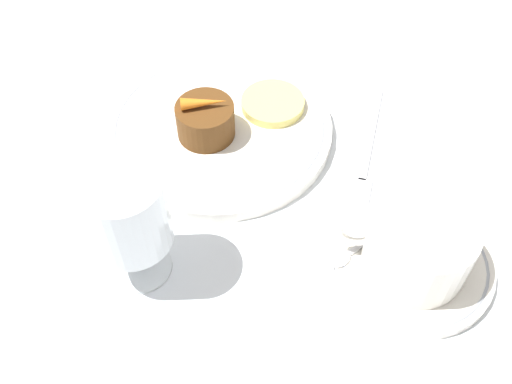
{
  "coord_description": "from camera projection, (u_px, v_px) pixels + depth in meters",
  "views": [
    {
      "loc": [
        -0.12,
        0.38,
        0.48
      ],
      "look_at": [
        -0.04,
        0.05,
        0.04
      ],
      "focal_mm": 42.0,
      "sensor_mm": 36.0,
      "label": 1
    }
  ],
  "objects": [
    {
      "name": "carrot_garnish",
      "position": [
        204.0,
        103.0,
        0.61
      ],
      "size": [
        0.05,
        0.03,
        0.01
      ],
      "color": "orange",
      "rests_on": "dessert_cake"
    },
    {
      "name": "fork",
      "position": [
        365.0,
        162.0,
        0.63
      ],
      "size": [
        0.02,
        0.2,
        0.01
      ],
      "color": "silver",
      "rests_on": "ground_plane"
    },
    {
      "name": "pineapple_slice",
      "position": [
        273.0,
        103.0,
        0.67
      ],
      "size": [
        0.07,
        0.07,
        0.01
      ],
      "color": "#EFE075",
      "rests_on": "dinner_plate"
    },
    {
      "name": "wine_glass",
      "position": [
        127.0,
        216.0,
        0.49
      ],
      "size": [
        0.07,
        0.07,
        0.13
      ],
      "color": "silver",
      "rests_on": "ground_plane"
    },
    {
      "name": "dessert_cake",
      "position": [
        205.0,
        121.0,
        0.63
      ],
      "size": [
        0.06,
        0.06,
        0.04
      ],
      "color": "#563314",
      "rests_on": "dinner_plate"
    },
    {
      "name": "spoon",
      "position": [
        363.0,
        244.0,
        0.56
      ],
      "size": [
        0.08,
        0.08,
        0.0
      ],
      "color": "silver",
      "rests_on": "saucer"
    },
    {
      "name": "saucer",
      "position": [
        414.0,
        264.0,
        0.55
      ],
      "size": [
        0.15,
        0.15,
        0.01
      ],
      "color": "white",
      "rests_on": "ground_plane"
    },
    {
      "name": "ground_plane",
      "position": [
        224.0,
        175.0,
        0.63
      ],
      "size": [
        3.0,
        3.0,
        0.0
      ],
      "primitive_type": "plane",
      "color": "white"
    },
    {
      "name": "coffee_cup",
      "position": [
        419.0,
        245.0,
        0.52
      ],
      "size": [
        0.12,
        0.09,
        0.06
      ],
      "color": "white",
      "rests_on": "saucer"
    },
    {
      "name": "dinner_plate",
      "position": [
        220.0,
        128.0,
        0.66
      ],
      "size": [
        0.25,
        0.25,
        0.01
      ],
      "color": "white",
      "rests_on": "ground_plane"
    }
  ]
}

